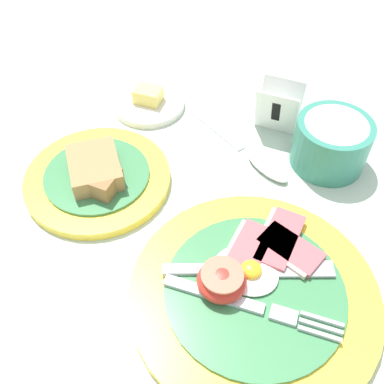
{
  "coord_description": "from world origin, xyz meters",
  "views": [
    {
      "loc": [
        0.14,
        -0.21,
        0.44
      ],
      "look_at": [
        -0.05,
        0.11,
        0.02
      ],
      "focal_mm": 42.0,
      "sensor_mm": 36.0,
      "label": 1
    }
  ],
  "objects": [
    {
      "name": "bread_plate",
      "position": [
        -0.17,
        0.07,
        0.01
      ],
      "size": [
        0.19,
        0.19,
        0.04
      ],
      "color": "yellow",
      "rests_on": "ground_plane"
    },
    {
      "name": "teaspoon_by_saucer",
      "position": [
        -0.02,
        0.22,
        0.01
      ],
      "size": [
        0.19,
        0.09,
        0.01
      ],
      "rotation": [
        0.0,
        0.0,
        5.91
      ],
      "color": "silver",
      "rests_on": "ground_plane"
    },
    {
      "name": "ground_plane",
      "position": [
        0.0,
        0.0,
        0.0
      ],
      "size": [
        3.0,
        3.0,
        0.0
      ],
      "primitive_type": "plane",
      "color": "#B7CCB7"
    },
    {
      "name": "breakfast_plate",
      "position": [
        0.07,
        0.03,
        0.01
      ],
      "size": [
        0.27,
        0.27,
        0.04
      ],
      "color": "yellow",
      "rests_on": "ground_plane"
    },
    {
      "name": "butter_dish",
      "position": [
        -0.21,
        0.24,
        0.01
      ],
      "size": [
        0.11,
        0.11,
        0.03
      ],
      "color": "silver",
      "rests_on": "ground_plane"
    },
    {
      "name": "sugar_cup",
      "position": [
        0.07,
        0.27,
        0.04
      ],
      "size": [
        0.1,
        0.1,
        0.07
      ],
      "color": "#337F6B",
      "rests_on": "ground_plane"
    },
    {
      "name": "number_card",
      "position": [
        -0.02,
        0.29,
        0.04
      ],
      "size": [
        0.07,
        0.05,
        0.07
      ],
      "rotation": [
        0.0,
        0.0,
        0.15
      ],
      "color": "white",
      "rests_on": "ground_plane"
    }
  ]
}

